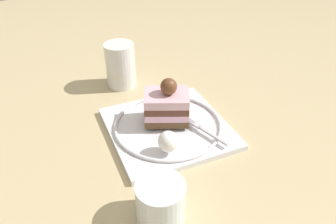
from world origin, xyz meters
name	(u,v)px	position (x,y,z in m)	size (l,w,h in m)	color
ground_plane	(174,127)	(0.00, 0.00, 0.00)	(2.40, 2.40, 0.00)	tan
dessert_plate	(168,127)	(-0.02, -0.01, 0.01)	(0.27, 0.27, 0.02)	white
cake_slice	(167,105)	(-0.01, 0.01, 0.06)	(0.12, 0.11, 0.10)	brown
whipped_cream_dollop	(168,142)	(-0.06, -0.08, 0.04)	(0.04, 0.04, 0.04)	white
fork	(205,130)	(0.04, -0.07, 0.02)	(0.04, 0.12, 0.00)	silver
drink_glass_near	(161,203)	(-0.13, -0.20, 0.03)	(0.08, 0.08, 0.07)	silver
drink_glass_far	(121,68)	(-0.04, 0.23, 0.05)	(0.08, 0.08, 0.12)	white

